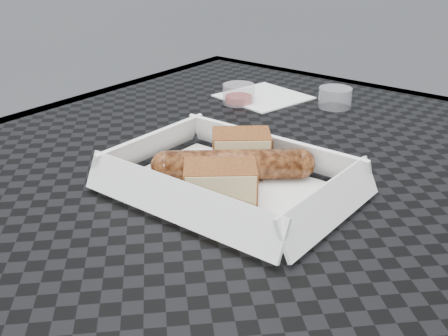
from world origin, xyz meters
name	(u,v)px	position (x,y,z in m)	size (l,w,h in m)	color
patio_table	(268,219)	(0.00, 0.00, 0.67)	(0.80, 0.80, 0.74)	black
food_tray	(230,189)	(0.01, -0.09, 0.75)	(0.22, 0.15, 0.00)	white
bratwurst	(233,165)	(0.00, -0.07, 0.77)	(0.14, 0.13, 0.03)	brown
bread_near	(241,149)	(-0.02, -0.04, 0.77)	(0.06, 0.05, 0.04)	brown
bread_far	(220,182)	(0.02, -0.12, 0.77)	(0.07, 0.05, 0.04)	brown
veg_garnish	(258,223)	(0.08, -0.14, 0.75)	(0.03, 0.03, 0.00)	#FE440B
napkin	(263,97)	(-0.16, 0.21, 0.75)	(0.12, 0.12, 0.00)	white
condiment_cup_sauce	(239,94)	(-0.17, 0.16, 0.76)	(0.05, 0.05, 0.03)	maroon
condiment_cup_empty	(335,98)	(-0.04, 0.24, 0.76)	(0.05, 0.05, 0.03)	silver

